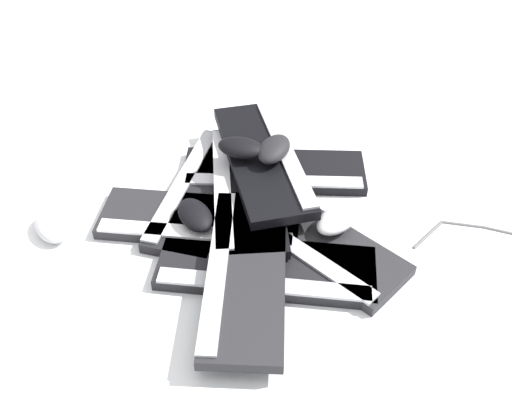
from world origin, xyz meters
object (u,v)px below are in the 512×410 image
(mouse_0, at_px, (195,214))
(mouse_5, at_px, (241,148))
(keyboard_4, at_px, (205,189))
(keyboard_5, at_px, (245,270))
(keyboard_3, at_px, (274,172))
(mouse_6, at_px, (274,149))
(keyboard_0, at_px, (200,220))
(mouse_4, at_px, (337,220))
(keyboard_2, at_px, (308,236))
(mouse_1, at_px, (264,166))
(mouse_3, at_px, (51,226))
(keyboard_7, at_px, (263,158))
(mouse_2, at_px, (263,169))
(keyboard_6, at_px, (246,187))
(keyboard_1, at_px, (266,269))

(mouse_0, xyz_separation_m, mouse_5, (-0.14, -0.12, 0.06))
(keyboard_4, bearing_deg, keyboard_5, 91.23)
(keyboard_3, xyz_separation_m, mouse_6, (0.02, 0.04, 0.10))
(keyboard_0, height_order, mouse_6, mouse_6)
(mouse_0, bearing_deg, keyboard_4, -33.04)
(mouse_4, height_order, mouse_6, mouse_6)
(keyboard_0, bearing_deg, mouse_0, 54.36)
(keyboard_2, bearing_deg, keyboard_4, -52.41)
(mouse_1, xyz_separation_m, mouse_3, (0.50, 0.02, -0.03))
(keyboard_4, height_order, keyboard_7, keyboard_7)
(keyboard_0, distance_m, mouse_2, 0.20)
(mouse_1, bearing_deg, mouse_0, -0.32)
(keyboard_2, height_order, mouse_0, mouse_0)
(keyboard_5, distance_m, keyboard_7, 0.33)
(keyboard_3, distance_m, mouse_0, 0.26)
(keyboard_0, relative_size, keyboard_5, 1.00)
(keyboard_0, relative_size, mouse_3, 4.20)
(keyboard_6, relative_size, mouse_0, 4.21)
(keyboard_6, distance_m, mouse_0, 0.15)
(keyboard_4, bearing_deg, mouse_4, 135.69)
(keyboard_1, distance_m, keyboard_2, 0.13)
(keyboard_3, relative_size, keyboard_5, 1.00)
(keyboard_3, xyz_separation_m, mouse_2, (0.04, 0.03, 0.04))
(keyboard_2, distance_m, keyboard_5, 0.18)
(keyboard_0, bearing_deg, mouse_3, -13.76)
(keyboard_0, distance_m, mouse_3, 0.32)
(keyboard_6, distance_m, mouse_5, 0.09)
(keyboard_3, height_order, keyboard_5, keyboard_5)
(keyboard_6, height_order, mouse_3, keyboard_6)
(keyboard_2, distance_m, keyboard_3, 0.24)
(keyboard_4, xyz_separation_m, mouse_0, (0.05, 0.12, 0.04))
(keyboard_7, distance_m, mouse_0, 0.23)
(keyboard_5, bearing_deg, mouse_2, -115.47)
(mouse_2, xyz_separation_m, mouse_6, (-0.02, 0.01, 0.06))
(keyboard_0, height_order, keyboard_6, keyboard_6)
(keyboard_1, height_order, mouse_3, mouse_3)
(keyboard_1, bearing_deg, mouse_0, -57.60)
(keyboard_0, height_order, mouse_4, mouse_4)
(keyboard_3, relative_size, keyboard_7, 1.03)
(mouse_5, distance_m, mouse_6, 0.08)
(mouse_3, bearing_deg, mouse_6, -105.78)
(keyboard_6, xyz_separation_m, mouse_0, (0.13, 0.06, 0.01))
(mouse_0, distance_m, mouse_2, 0.22)
(mouse_3, distance_m, mouse_4, 0.62)
(mouse_1, xyz_separation_m, mouse_2, (0.00, 0.01, 0.00))
(keyboard_4, height_order, keyboard_5, keyboard_5)
(keyboard_2, relative_size, mouse_4, 4.18)
(keyboard_3, height_order, keyboard_7, keyboard_7)
(keyboard_2, xyz_separation_m, mouse_3, (0.52, -0.20, 0.01))
(keyboard_3, xyz_separation_m, keyboard_4, (0.18, 0.01, 0.00))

